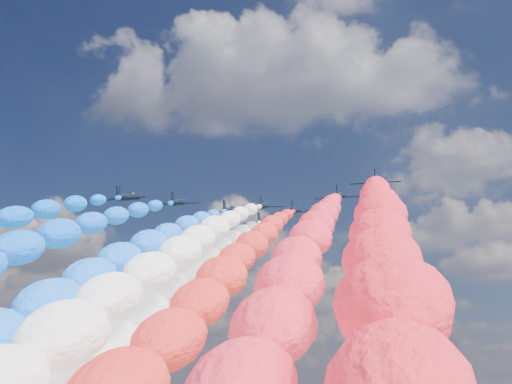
# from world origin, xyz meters

# --- Properties ---
(jet_0) EXTENTS (10.49, 13.81, 6.77)m
(jet_0) POSITION_xyz_m (-26.04, -3.88, 101.84)
(jet_0) COLOR black
(jet_1) EXTENTS (10.29, 13.67, 6.77)m
(jet_1) POSITION_xyz_m (-16.74, 1.79, 101.84)
(jet_1) COLOR black
(jet_2) EXTENTS (9.97, 13.44, 6.77)m
(jet_2) POSITION_xyz_m (-7.34, 10.24, 101.84)
(jet_2) COLOR black
(trail_2) EXTENTS (7.07, 122.60, 58.06)m
(trail_2) POSITION_xyz_m (-7.34, -52.75, 74.63)
(trail_2) COLOR #186BF9
(jet_3) EXTENTS (10.43, 13.77, 6.77)m
(jet_3) POSITION_xyz_m (0.96, 7.89, 101.84)
(jet_3) COLOR black
(trail_3) EXTENTS (7.07, 122.60, 58.06)m
(trail_3) POSITION_xyz_m (0.96, -55.10, 74.63)
(trail_3) COLOR white
(jet_4) EXTENTS (10.12, 13.55, 6.77)m
(jet_4) POSITION_xyz_m (-1.63, 21.10, 101.84)
(jet_4) COLOR black
(trail_4) EXTENTS (7.07, 122.60, 58.06)m
(trail_4) POSITION_xyz_m (-1.63, -41.89, 74.63)
(trail_4) COLOR silver
(jet_5) EXTENTS (10.13, 13.55, 6.77)m
(jet_5) POSITION_xyz_m (7.47, 13.04, 101.84)
(jet_5) COLOR black
(trail_5) EXTENTS (7.07, 122.60, 58.06)m
(trail_5) POSITION_xyz_m (7.47, -49.95, 74.63)
(trail_5) COLOR red
(jet_6) EXTENTS (9.85, 13.35, 6.77)m
(jet_6) POSITION_xyz_m (17.86, 4.00, 101.84)
(jet_6) COLOR black
(trail_6) EXTENTS (7.07, 122.60, 58.06)m
(trail_6) POSITION_xyz_m (17.86, -58.99, 74.63)
(trail_6) COLOR #F3293F
(jet_7) EXTENTS (9.90, 13.39, 6.77)m
(jet_7) POSITION_xyz_m (25.47, -4.36, 101.84)
(jet_7) COLOR black
(trail_7) EXTENTS (7.07, 122.60, 58.06)m
(trail_7) POSITION_xyz_m (25.47, -67.35, 74.63)
(trail_7) COLOR #F72333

